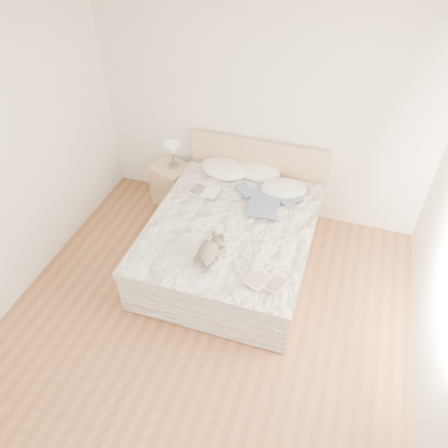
{
  "coord_description": "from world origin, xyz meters",
  "views": [
    {
      "loc": [
        1.02,
        -2.26,
        3.67
      ],
      "look_at": [
        -0.06,
        1.05,
        0.62
      ],
      "focal_mm": 35.0,
      "sensor_mm": 36.0,
      "label": 1
    }
  ],
  "objects_px": {
    "nightstand": "(172,184)",
    "childrens_book": "(267,282)",
    "bed": "(233,238)",
    "table_lamp": "(173,150)",
    "teddy_bear": "(208,256)",
    "photo_book": "(205,192)"
  },
  "relations": [
    {
      "from": "bed",
      "to": "childrens_book",
      "type": "distance_m",
      "value": 1.03
    },
    {
      "from": "bed",
      "to": "table_lamp",
      "type": "height_order",
      "value": "bed"
    },
    {
      "from": "photo_book",
      "to": "teddy_bear",
      "type": "height_order",
      "value": "teddy_bear"
    },
    {
      "from": "nightstand",
      "to": "teddy_bear",
      "type": "height_order",
      "value": "teddy_bear"
    },
    {
      "from": "photo_book",
      "to": "childrens_book",
      "type": "distance_m",
      "value": 1.51
    },
    {
      "from": "nightstand",
      "to": "childrens_book",
      "type": "distance_m",
      "value": 2.3
    },
    {
      "from": "nightstand",
      "to": "table_lamp",
      "type": "xyz_separation_m",
      "value": [
        0.04,
        0.02,
        0.52
      ]
    },
    {
      "from": "table_lamp",
      "to": "childrens_book",
      "type": "distance_m",
      "value": 2.27
    },
    {
      "from": "bed",
      "to": "photo_book",
      "type": "height_order",
      "value": "bed"
    },
    {
      "from": "nightstand",
      "to": "bed",
      "type": "bearing_deg",
      "value": -35.63
    },
    {
      "from": "photo_book",
      "to": "childrens_book",
      "type": "relative_size",
      "value": 0.97
    },
    {
      "from": "teddy_bear",
      "to": "photo_book",
      "type": "bearing_deg",
      "value": 126.28
    },
    {
      "from": "bed",
      "to": "table_lamp",
      "type": "bearing_deg",
      "value": 142.6
    },
    {
      "from": "table_lamp",
      "to": "childrens_book",
      "type": "relative_size",
      "value": 0.94
    },
    {
      "from": "table_lamp",
      "to": "teddy_bear",
      "type": "relative_size",
      "value": 0.97
    },
    {
      "from": "bed",
      "to": "photo_book",
      "type": "bearing_deg",
      "value": 144.5
    },
    {
      "from": "table_lamp",
      "to": "photo_book",
      "type": "height_order",
      "value": "table_lamp"
    },
    {
      "from": "bed",
      "to": "teddy_bear",
      "type": "bearing_deg",
      "value": -94.54
    },
    {
      "from": "bed",
      "to": "nightstand",
      "type": "distance_m",
      "value": 1.32
    },
    {
      "from": "bed",
      "to": "childrens_book",
      "type": "bearing_deg",
      "value": -54.45
    },
    {
      "from": "nightstand",
      "to": "photo_book",
      "type": "distance_m",
      "value": 0.85
    },
    {
      "from": "bed",
      "to": "photo_book",
      "type": "distance_m",
      "value": 0.64
    }
  ]
}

